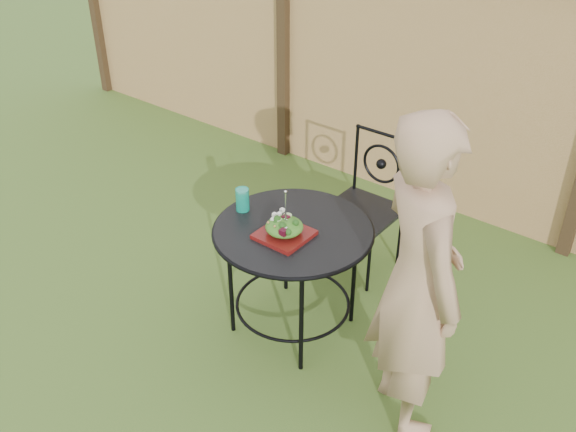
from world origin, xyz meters
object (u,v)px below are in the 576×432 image
object	(u,v)px
patio_chair	(367,201)
diner	(418,282)
patio_table	(293,248)
salad_plate	(284,235)

from	to	relation	value
patio_chair	diner	size ratio (longest dim) A/B	0.55
patio_table	patio_chair	bearing A→B (deg)	91.34
patio_table	diner	world-z (taller)	diner
diner	salad_plate	world-z (taller)	diner
patio_table	salad_plate	size ratio (longest dim) A/B	3.42
patio_chair	diner	xyz separation A→B (m)	(0.88, -1.00, 0.36)
diner	salad_plate	bearing A→B (deg)	32.98
patio_table	salad_plate	bearing A→B (deg)	-82.55
patio_chair	diner	bearing A→B (deg)	-48.55
patio_table	patio_chair	distance (m)	0.84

